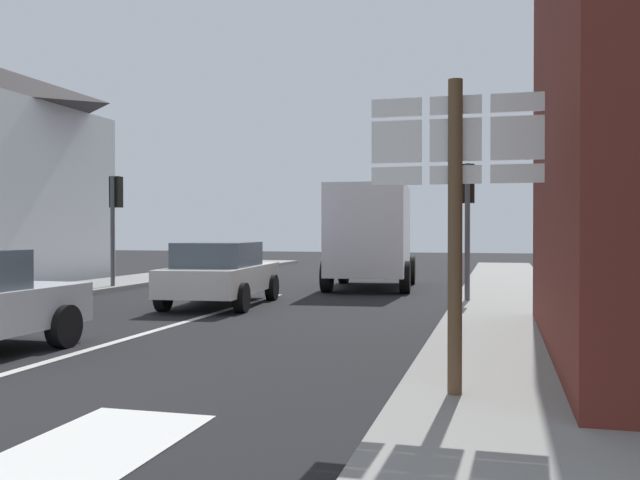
{
  "coord_description": "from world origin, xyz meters",
  "views": [
    {
      "loc": [
        5.75,
        -5.86,
        1.73
      ],
      "look_at": [
        1.49,
        10.63,
        1.51
      ],
      "focal_mm": 38.87,
      "sensor_mm": 36.0,
      "label": 1
    }
  ],
  "objects_px": {
    "traffic_light_near_right": "(468,201)",
    "traffic_light_near_left": "(115,206)",
    "delivery_truck": "(371,234)",
    "sedan_far": "(221,273)",
    "route_sign_post": "(455,203)"
  },
  "relations": [
    {
      "from": "route_sign_post",
      "to": "traffic_light_near_right",
      "type": "distance_m",
      "value": 9.53
    },
    {
      "from": "delivery_truck",
      "to": "traffic_light_near_right",
      "type": "bearing_deg",
      "value": -53.92
    },
    {
      "from": "traffic_light_near_right",
      "to": "sedan_far",
      "type": "bearing_deg",
      "value": -165.26
    },
    {
      "from": "sedan_far",
      "to": "delivery_truck",
      "type": "xyz_separation_m",
      "value": [
        2.51,
        5.61,
        0.89
      ]
    },
    {
      "from": "delivery_truck",
      "to": "route_sign_post",
      "type": "distance_m",
      "value": 14.07
    },
    {
      "from": "traffic_light_near_right",
      "to": "traffic_light_near_left",
      "type": "xyz_separation_m",
      "value": [
        -10.11,
        1.61,
        0.03
      ]
    },
    {
      "from": "traffic_light_near_right",
      "to": "traffic_light_near_left",
      "type": "distance_m",
      "value": 10.23
    },
    {
      "from": "route_sign_post",
      "to": "traffic_light_near_right",
      "type": "bearing_deg",
      "value": 91.73
    },
    {
      "from": "delivery_truck",
      "to": "sedan_far",
      "type": "bearing_deg",
      "value": -114.1
    },
    {
      "from": "delivery_truck",
      "to": "route_sign_post",
      "type": "height_order",
      "value": "route_sign_post"
    },
    {
      "from": "sedan_far",
      "to": "route_sign_post",
      "type": "height_order",
      "value": "route_sign_post"
    },
    {
      "from": "route_sign_post",
      "to": "traffic_light_near_left",
      "type": "distance_m",
      "value": 15.23
    },
    {
      "from": "route_sign_post",
      "to": "traffic_light_near_left",
      "type": "xyz_separation_m",
      "value": [
        -10.39,
        11.12,
        0.45
      ]
    },
    {
      "from": "traffic_light_near_right",
      "to": "traffic_light_near_left",
      "type": "bearing_deg",
      "value": 170.96
    },
    {
      "from": "sedan_far",
      "to": "traffic_light_near_left",
      "type": "relative_size",
      "value": 1.31
    }
  ]
}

